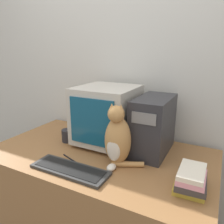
# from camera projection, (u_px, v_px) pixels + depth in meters

# --- Properties ---
(wall_back) EXTENTS (7.00, 0.05, 2.50)m
(wall_back) POSITION_uv_depth(u_px,v_px,m) (129.00, 72.00, 1.82)
(wall_back) COLOR silver
(wall_back) RESTS_ON ground_plane
(desk) EXTENTS (1.55, 0.87, 0.74)m
(desk) POSITION_uv_depth(u_px,v_px,m) (100.00, 197.00, 1.64)
(desk) COLOR olive
(desk) RESTS_ON ground_plane
(crt_monitor) EXTENTS (0.42, 0.44, 0.44)m
(crt_monitor) POSITION_uv_depth(u_px,v_px,m) (107.00, 115.00, 1.63)
(crt_monitor) COLOR #BCB7AD
(crt_monitor) RESTS_ON desk
(computer_tower) EXTENTS (0.22, 0.42, 0.39)m
(computer_tower) POSITION_uv_depth(u_px,v_px,m) (153.00, 125.00, 1.50)
(computer_tower) COLOR #28282D
(computer_tower) RESTS_ON desk
(keyboard) EXTENTS (0.49, 0.16, 0.02)m
(keyboard) POSITION_uv_depth(u_px,v_px,m) (70.00, 169.00, 1.30)
(keyboard) COLOR #2D2D2D
(keyboard) RESTS_ON desk
(cat) EXTENTS (0.26, 0.22, 0.40)m
(cat) POSITION_uv_depth(u_px,v_px,m) (118.00, 139.00, 1.34)
(cat) COLOR #B7844C
(cat) RESTS_ON desk
(book_stack) EXTENTS (0.16, 0.22, 0.12)m
(book_stack) POSITION_uv_depth(u_px,v_px,m) (191.00, 180.00, 1.11)
(book_stack) COLOR gold
(book_stack) RESTS_ON desk
(pen) EXTENTS (0.15, 0.06, 0.01)m
(pen) POSITION_uv_depth(u_px,v_px,m) (70.00, 159.00, 1.44)
(pen) COLOR black
(pen) RESTS_ON desk
(mug) EXTENTS (0.10, 0.09, 0.10)m
(mug) POSITION_uv_depth(u_px,v_px,m) (68.00, 136.00, 1.71)
(mug) COLOR #232328
(mug) RESTS_ON desk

